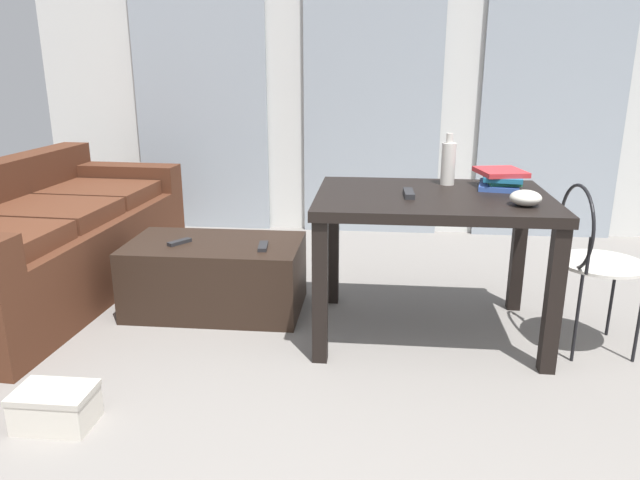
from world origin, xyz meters
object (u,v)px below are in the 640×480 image
bowl (526,198)px  shoebox (55,407)px  wire_chair (589,250)px  book_stack (501,178)px  tv_remote_primary (179,242)px  tv_remote_on_table (409,193)px  craft_table (432,215)px  couch (42,243)px  coffee_table (216,276)px  tv_remote_secondary (263,246)px  bottle_near (448,163)px

bowl → shoebox: 2.17m
wire_chair → book_stack: bearing=141.2°
tv_remote_primary → tv_remote_on_table: bearing=25.3°
book_stack → wire_chair: bearing=-38.8°
craft_table → shoebox: craft_table is taller
couch → wire_chair: bearing=-8.3°
couch → coffee_table: (1.11, -0.15, -0.12)m
tv_remote_on_table → tv_remote_primary: tv_remote_on_table is taller
coffee_table → bowl: (1.57, -0.39, 0.58)m
bowl → shoebox: size_ratio=0.48×
tv_remote_secondary → coffee_table: bearing=158.9°
bottle_near → couch: bearing=178.0°
craft_table → bottle_near: size_ratio=4.24×
tv_remote_primary → shoebox: bearing=-62.8°
craft_table → bowl: (0.40, -0.20, 0.14)m
bottle_near → tv_remote_primary: (-1.45, -0.11, -0.45)m
tv_remote_on_table → tv_remote_primary: bearing=169.2°
tv_remote_primary → bottle_near: bearing=38.6°
coffee_table → craft_table: bearing=-9.2°
craft_table → tv_remote_on_table: 0.18m
tv_remote_on_table → bottle_near: bearing=53.0°
bowl → book_stack: 0.40m
bottle_near → tv_remote_on_table: size_ratio=1.54×
couch → wire_chair: 3.06m
bowl → tv_remote_primary: bearing=168.9°
coffee_table → bowl: bowl is taller
bottle_near → tv_remote_on_table: bottle_near is taller
bottle_near → tv_remote_on_table: 0.39m
wire_chair → book_stack: (-0.38, 0.30, 0.28)m
tv_remote_on_table → craft_table: bearing=20.5°
tv_remote_on_table → tv_remote_primary: (-1.24, 0.20, -0.34)m
book_stack → tv_remote_on_table: bearing=-152.6°
wire_chair → bottle_near: size_ratio=3.06×
couch → bowl: bowl is taller
coffee_table → shoebox: size_ratio=3.24×
wire_chair → book_stack: book_stack is taller
wire_chair → shoebox: size_ratio=2.78×
wire_chair → bowl: (-0.34, -0.10, 0.27)m
coffee_table → craft_table: craft_table is taller
couch → tv_remote_primary: couch is taller
coffee_table → craft_table: 1.27m
tv_remote_on_table → tv_remote_secondary: size_ratio=1.16×
craft_table → book_stack: size_ratio=3.53×
bowl → tv_remote_on_table: 0.54m
tv_remote_primary → bowl: bearing=23.2°
craft_table → tv_remote_primary: (-1.36, 0.15, -0.22)m
tv_remote_secondary → shoebox: 1.31m
bowl → coffee_table: bearing=166.1°
couch → bowl: bearing=-11.3°
couch → craft_table: size_ratio=1.85×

